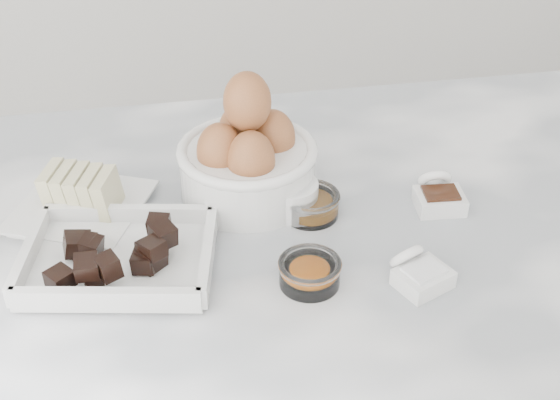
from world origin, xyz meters
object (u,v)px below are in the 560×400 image
at_px(chocolate_dish, 118,252).
at_px(zest_bowl, 310,272).
at_px(salt_spoon, 419,272).
at_px(egg_bowl, 247,157).
at_px(sugar_ramekin, 291,196).
at_px(honey_bowl, 311,204).
at_px(vanilla_spoon, 438,195).
at_px(butter_plate, 77,199).

distance_m(chocolate_dish, zest_bowl, 0.23).
bearing_deg(salt_spoon, chocolate_dish, 165.57).
xyz_separation_m(egg_bowl, salt_spoon, (0.17, -0.22, -0.04)).
xyz_separation_m(sugar_ramekin, salt_spoon, (0.12, -0.17, -0.01)).
xyz_separation_m(zest_bowl, salt_spoon, (0.13, -0.02, -0.00)).
bearing_deg(chocolate_dish, sugar_ramekin, 19.87).
bearing_deg(honey_bowl, sugar_ramekin, 149.69).
xyz_separation_m(sugar_ramekin, zest_bowl, (-0.01, -0.15, -0.01)).
bearing_deg(egg_bowl, zest_bowl, -77.54).
height_order(zest_bowl, vanilla_spoon, vanilla_spoon).
xyz_separation_m(butter_plate, honey_bowl, (0.30, -0.06, -0.01)).
height_order(butter_plate, zest_bowl, butter_plate).
xyz_separation_m(butter_plate, vanilla_spoon, (0.47, -0.06, -0.01)).
relative_size(sugar_ramekin, egg_bowl, 0.38).
bearing_deg(butter_plate, chocolate_dish, -67.24).
relative_size(sugar_ramekin, vanilla_spoon, 0.91).
distance_m(chocolate_dish, vanilla_spoon, 0.42).
bearing_deg(sugar_ramekin, butter_plate, 171.35).
xyz_separation_m(chocolate_dish, honey_bowl, (0.25, 0.07, -0.01)).
bearing_deg(chocolate_dish, honey_bowl, 15.11).
xyz_separation_m(honey_bowl, salt_spoon, (0.10, -0.16, -0.00)).
bearing_deg(zest_bowl, chocolate_dish, 162.74).
bearing_deg(egg_bowl, salt_spoon, -52.25).
distance_m(honey_bowl, zest_bowl, 0.14).
xyz_separation_m(egg_bowl, zest_bowl, (0.04, -0.20, -0.04)).
relative_size(chocolate_dish, butter_plate, 1.21).
relative_size(sugar_ramekin, zest_bowl, 0.96).
relative_size(butter_plate, salt_spoon, 2.37).
bearing_deg(vanilla_spoon, salt_spoon, -117.31).
bearing_deg(egg_bowl, vanilla_spoon, -16.11).
bearing_deg(sugar_ramekin, honey_bowl, -30.31).
height_order(sugar_ramekin, zest_bowl, sugar_ramekin).
bearing_deg(honey_bowl, zest_bowl, -102.48).
bearing_deg(butter_plate, sugar_ramekin, -8.65).
xyz_separation_m(zest_bowl, vanilla_spoon, (0.20, 0.13, -0.00)).
relative_size(chocolate_dish, salt_spoon, 2.87).
distance_m(sugar_ramekin, salt_spoon, 0.21).
bearing_deg(vanilla_spoon, honey_bowl, 177.52).
relative_size(butter_plate, honey_bowl, 2.68).
height_order(honey_bowl, zest_bowl, same).
distance_m(chocolate_dish, egg_bowl, 0.22).
bearing_deg(chocolate_dish, vanilla_spoon, 8.06).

